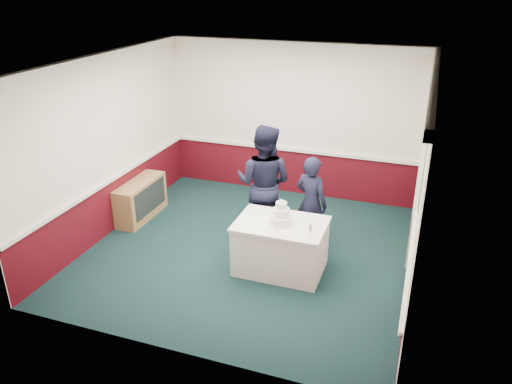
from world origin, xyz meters
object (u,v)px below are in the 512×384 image
(cake_table, at_px, (280,246))
(wedding_cake, at_px, (281,216))
(sideboard, at_px, (141,200))
(person_man, at_px, (264,183))
(cake_knife, at_px, (275,228))
(person_woman, at_px, (311,203))
(champagne_flute, at_px, (310,228))

(cake_table, bearing_deg, wedding_cake, 90.00)
(sideboard, relative_size, person_man, 0.61)
(sideboard, relative_size, cake_table, 0.91)
(sideboard, distance_m, cake_table, 3.03)
(wedding_cake, bearing_deg, cake_knife, -98.53)
(sideboard, relative_size, cake_knife, 5.45)
(sideboard, bearing_deg, cake_knife, -20.10)
(sideboard, bearing_deg, wedding_cake, -16.35)
(cake_table, relative_size, wedding_cake, 3.63)
(cake_table, bearing_deg, person_man, 122.35)
(wedding_cake, distance_m, cake_knife, 0.23)
(sideboard, height_order, person_man, person_man)
(person_woman, bearing_deg, champagne_flute, 122.98)
(sideboard, xyz_separation_m, champagne_flute, (3.41, -1.13, 0.58))
(cake_knife, height_order, champagne_flute, champagne_flute)
(sideboard, distance_m, person_woman, 3.18)
(cake_table, relative_size, person_woman, 0.85)
(sideboard, distance_m, champagne_flute, 3.64)
(cake_table, height_order, wedding_cake, wedding_cake)
(person_man, xyz_separation_m, person_woman, (0.81, -0.05, -0.21))
(person_man, bearing_deg, sideboard, 3.50)
(cake_table, xyz_separation_m, cake_knife, (-0.03, -0.20, 0.39))
(person_man, bearing_deg, person_woman, 179.31)
(champagne_flute, relative_size, person_man, 0.10)
(champagne_flute, distance_m, person_man, 1.58)
(cake_table, distance_m, person_woman, 0.95)
(champagne_flute, bearing_deg, cake_table, 150.75)
(cake_table, xyz_separation_m, wedding_cake, (0.00, 0.00, 0.50))
(wedding_cake, bearing_deg, champagne_flute, -29.25)
(person_man, bearing_deg, wedding_cake, 125.08)
(sideboard, xyz_separation_m, person_woman, (3.15, -0.02, 0.43))
(wedding_cake, height_order, champagne_flute, wedding_cake)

